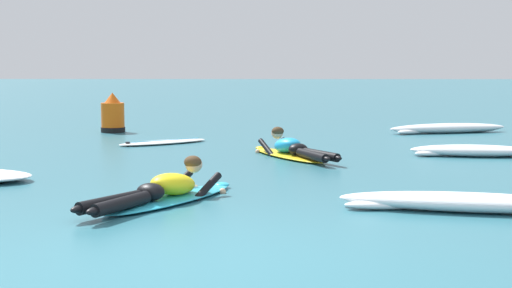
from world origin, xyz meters
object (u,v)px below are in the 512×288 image
Objects in this scene: surfer_far at (292,150)px; drifting_surfboard at (163,142)px; channel_marker_buoy at (113,117)px; surfer_near at (165,191)px.

surfer_far is 3.34m from drifting_surfboard.
surfer_far is 2.76× the size of channel_marker_buoy.
channel_marker_buoy is (-1.52, 2.48, 0.33)m from drifting_surfboard.
surfer_far is at bearing -40.62° from drifting_surfboard.
drifting_surfboard is (-0.96, 6.33, -0.10)m from surfer_near.
channel_marker_buoy reaches higher than surfer_near.
surfer_far is 1.37× the size of drifting_surfboard.
channel_marker_buoy is at bearing 131.11° from surfer_far.
drifting_surfboard is (-2.53, 2.17, -0.10)m from surfer_far.
surfer_far is at bearing -48.89° from channel_marker_buoy.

